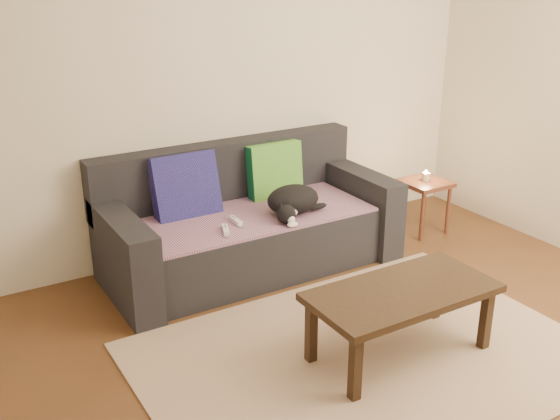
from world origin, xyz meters
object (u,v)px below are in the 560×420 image
at_px(sofa, 248,226).
at_px(wii_remote_a, 236,221).
at_px(coffee_table, 402,298).
at_px(wii_remote_b, 226,230).
at_px(cat, 293,201).
at_px(side_table, 425,190).

relative_size(sofa, wii_remote_a, 14.00).
bearing_deg(coffee_table, wii_remote_a, 105.44).
distance_m(sofa, wii_remote_b, 0.46).
bearing_deg(cat, coffee_table, -103.68).
relative_size(wii_remote_b, coffee_table, 0.14).
bearing_deg(sofa, wii_remote_a, -136.13).
distance_m(sofa, coffee_table, 1.50).
relative_size(cat, wii_remote_a, 3.14).
bearing_deg(coffee_table, side_table, 43.65).
bearing_deg(cat, side_table, -8.03).
height_order(sofa, coffee_table, sofa).
bearing_deg(side_table, wii_remote_a, -179.77).
xyz_separation_m(sofa, wii_remote_b, (-0.32, -0.29, 0.15)).
distance_m(wii_remote_a, side_table, 1.74).
relative_size(cat, coffee_table, 0.44).
bearing_deg(coffee_table, sofa, 96.61).
bearing_deg(wii_remote_b, wii_remote_a, -29.68).
height_order(sofa, wii_remote_b, sofa).
relative_size(wii_remote_a, side_table, 0.34).
relative_size(sofa, wii_remote_b, 14.00).
xyz_separation_m(cat, side_table, (1.32, 0.06, -0.17)).
xyz_separation_m(sofa, side_table, (1.55, -0.17, 0.05)).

